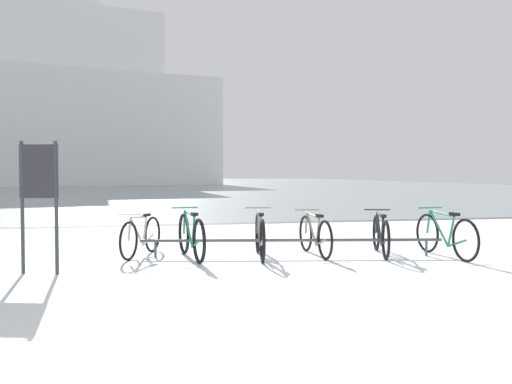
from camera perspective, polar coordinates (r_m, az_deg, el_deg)
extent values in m
cube|color=silver|center=(4.65, 19.01, -16.43)|extent=(80.00, 22.00, 0.08)
cube|color=gray|center=(69.82, -10.23, 0.83)|extent=(80.00, 110.00, 0.08)
cube|color=#47474C|center=(15.01, -3.28, -3.46)|extent=(80.00, 0.50, 0.05)
cylinder|color=#4C5156|center=(9.14, 3.83, -5.13)|extent=(5.05, 0.97, 0.05)
cylinder|color=#4C5156|center=(9.23, -10.64, -5.97)|extent=(0.04, 0.04, 0.28)
cylinder|color=#4C5156|center=(9.66, 17.64, -5.68)|extent=(0.04, 0.04, 0.28)
torus|color=black|center=(8.95, -13.37, -5.08)|extent=(0.31, 0.60, 0.64)
torus|color=black|center=(9.81, -10.93, -4.44)|extent=(0.31, 0.60, 0.64)
cylinder|color=silver|center=(9.21, -12.54, -4.15)|extent=(0.24, 0.47, 0.54)
cylinder|color=silver|center=(9.49, -11.74, -4.09)|extent=(0.11, 0.18, 0.49)
cylinder|color=silver|center=(9.25, -12.36, -2.64)|extent=(0.29, 0.58, 0.08)
cylinder|color=silver|center=(9.63, -11.41, -4.99)|extent=(0.21, 0.39, 0.18)
cylinder|color=silver|center=(8.96, -13.28, -3.86)|extent=(0.08, 0.11, 0.38)
cube|color=black|center=(9.53, -11.57, -2.39)|extent=(0.16, 0.22, 0.05)
cylinder|color=silver|center=(8.97, -13.20, -2.33)|extent=(0.43, 0.21, 0.02)
torus|color=black|center=(9.51, -7.67, -4.40)|extent=(0.15, 0.71, 0.71)
torus|color=black|center=(8.46, -6.07, -5.20)|extent=(0.15, 0.71, 0.71)
cylinder|color=#2D8C60|center=(9.16, -7.19, -3.86)|extent=(0.12, 0.57, 0.60)
cylinder|color=#2D8C60|center=(8.82, -6.67, -4.25)|extent=(0.06, 0.20, 0.53)
cylinder|color=#2D8C60|center=(9.06, -7.08, -2.27)|extent=(0.14, 0.71, 0.09)
cylinder|color=#2D8C60|center=(8.70, -6.44, -5.54)|extent=(0.10, 0.47, 0.19)
cylinder|color=#2D8C60|center=(9.45, -7.62, -3.19)|extent=(0.05, 0.12, 0.42)
cube|color=black|center=(8.71, -6.55, -2.33)|extent=(0.11, 0.21, 0.05)
cylinder|color=#2D8C60|center=(9.39, -7.57, -1.66)|extent=(0.46, 0.09, 0.02)
torus|color=black|center=(9.55, 0.18, -4.40)|extent=(0.15, 0.70, 0.70)
torus|color=black|center=(8.48, 0.69, -5.22)|extent=(0.15, 0.70, 0.70)
cylinder|color=gray|center=(9.19, 0.33, -3.87)|extent=(0.12, 0.57, 0.59)
cylinder|color=gray|center=(8.84, 0.50, -4.26)|extent=(0.06, 0.20, 0.53)
cylinder|color=gray|center=(9.08, 0.37, -2.30)|extent=(0.14, 0.70, 0.08)
cylinder|color=gray|center=(8.72, 0.57, -5.54)|extent=(0.10, 0.47, 0.19)
cylinder|color=gray|center=(9.49, 0.20, -3.20)|extent=(0.05, 0.12, 0.41)
cube|color=black|center=(8.73, 0.54, -2.37)|extent=(0.11, 0.21, 0.05)
cylinder|color=gray|center=(9.43, 0.22, -1.69)|extent=(0.46, 0.09, 0.02)
torus|color=black|center=(9.78, 5.30, -4.39)|extent=(0.06, 0.65, 0.65)
torus|color=black|center=(8.86, 7.35, -5.08)|extent=(0.06, 0.65, 0.65)
cylinder|color=gray|center=(9.47, 5.92, -3.90)|extent=(0.05, 0.52, 0.55)
cylinder|color=gray|center=(9.17, 6.59, -4.24)|extent=(0.04, 0.18, 0.49)
cylinder|color=gray|center=(9.38, 6.08, -2.48)|extent=(0.05, 0.65, 0.08)
cylinder|color=gray|center=(9.06, 6.88, -5.38)|extent=(0.05, 0.43, 0.18)
cylinder|color=gray|center=(9.73, 5.37, -3.30)|extent=(0.04, 0.11, 0.39)
cube|color=black|center=(9.08, 6.75, -2.52)|extent=(0.08, 0.20, 0.05)
cylinder|color=gray|center=(9.68, 5.45, -1.90)|extent=(0.46, 0.03, 0.02)
torus|color=black|center=(10.09, 12.65, -4.24)|extent=(0.23, 0.64, 0.65)
torus|color=black|center=(9.03, 13.63, -4.99)|extent=(0.23, 0.64, 0.65)
cylinder|color=#1E2328|center=(9.73, 12.95, -3.79)|extent=(0.20, 0.55, 0.55)
cylinder|color=#1E2328|center=(9.39, 13.27, -4.14)|extent=(0.09, 0.20, 0.49)
cylinder|color=#1E2328|center=(9.63, 13.03, -2.42)|extent=(0.24, 0.69, 0.08)
cylinder|color=#1E2328|center=(9.26, 13.40, -5.26)|extent=(0.17, 0.46, 0.18)
cylinder|color=#1E2328|center=(10.03, 12.69, -3.19)|extent=(0.07, 0.12, 0.38)
cube|color=black|center=(9.28, 13.36, -2.48)|extent=(0.13, 0.21, 0.05)
cylinder|color=#1E2328|center=(9.97, 12.74, -1.85)|extent=(0.45, 0.15, 0.02)
torus|color=black|center=(10.09, 17.73, -4.16)|extent=(0.07, 0.70, 0.69)
torus|color=black|center=(9.19, 21.37, -4.81)|extent=(0.07, 0.70, 0.69)
cylinder|color=#2D8C60|center=(9.78, 18.85, -3.63)|extent=(0.06, 0.57, 0.59)
cylinder|color=#2D8C60|center=(9.49, 20.02, -3.97)|extent=(0.04, 0.20, 0.53)
cylinder|color=#2D8C60|center=(9.69, 19.13, -2.16)|extent=(0.06, 0.71, 0.08)
cylinder|color=#2D8C60|center=(9.39, 20.53, -5.14)|extent=(0.06, 0.48, 0.19)
cylinder|color=#2D8C60|center=(10.04, 17.86, -3.03)|extent=(0.04, 0.12, 0.41)
cube|color=black|center=(9.40, 20.33, -2.21)|extent=(0.09, 0.20, 0.05)
cylinder|color=#2D8C60|center=(9.98, 18.01, -1.60)|extent=(0.46, 0.04, 0.02)
cylinder|color=#33383D|center=(8.22, -23.57, -1.53)|extent=(0.05, 0.05, 1.87)
cylinder|color=#33383D|center=(8.00, -20.44, -1.58)|extent=(0.05, 0.05, 1.87)
cube|color=#2D2D33|center=(8.09, -22.08, 2.05)|extent=(0.54, 0.20, 0.75)
cube|color=white|center=(65.78, -24.22, 6.15)|extent=(46.43, 21.46, 12.63)
cube|color=white|center=(67.22, -25.33, 14.48)|extent=(35.08, 17.28, 6.94)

